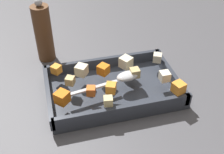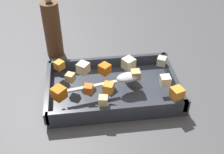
# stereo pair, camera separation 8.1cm
# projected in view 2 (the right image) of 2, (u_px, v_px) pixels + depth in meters

# --- Properties ---
(ground_plane) EXTENTS (4.00, 4.00, 0.00)m
(ground_plane) POSITION_uv_depth(u_px,v_px,m) (113.00, 90.00, 0.86)
(ground_plane) COLOR #4C4C51
(baking_dish) EXTENTS (0.37, 0.23, 0.05)m
(baking_dish) POSITION_uv_depth(u_px,v_px,m) (112.00, 89.00, 0.84)
(baking_dish) COLOR #333842
(baking_dish) RESTS_ON ground_plane
(carrot_chunk_near_right) EXTENTS (0.03, 0.03, 0.02)m
(carrot_chunk_near_right) POSITION_uv_depth(u_px,v_px,m) (88.00, 89.00, 0.77)
(carrot_chunk_near_right) COLOR orange
(carrot_chunk_near_right) RESTS_ON baking_dish
(carrot_chunk_far_left) EXTENTS (0.05, 0.05, 0.03)m
(carrot_chunk_far_left) POSITION_uv_depth(u_px,v_px,m) (59.00, 93.00, 0.75)
(carrot_chunk_far_left) COLOR orange
(carrot_chunk_far_left) RESTS_ON baking_dish
(carrot_chunk_center) EXTENTS (0.04, 0.04, 0.03)m
(carrot_chunk_center) POSITION_uv_depth(u_px,v_px,m) (105.00, 69.00, 0.84)
(carrot_chunk_center) COLOR orange
(carrot_chunk_center) RESTS_ON baking_dish
(carrot_chunk_front_center) EXTENTS (0.03, 0.03, 0.02)m
(carrot_chunk_front_center) POSITION_uv_depth(u_px,v_px,m) (59.00, 65.00, 0.86)
(carrot_chunk_front_center) COLOR orange
(carrot_chunk_front_center) RESTS_ON baking_dish
(carrot_chunk_rim_edge) EXTENTS (0.04, 0.04, 0.03)m
(carrot_chunk_rim_edge) POSITION_uv_depth(u_px,v_px,m) (177.00, 93.00, 0.76)
(carrot_chunk_rim_edge) COLOR orange
(carrot_chunk_rim_edge) RESTS_ON baking_dish
(carrot_chunk_under_handle) EXTENTS (0.03, 0.03, 0.03)m
(carrot_chunk_under_handle) POSITION_uv_depth(u_px,v_px,m) (109.00, 88.00, 0.77)
(carrot_chunk_under_handle) COLOR orange
(carrot_chunk_under_handle) RESTS_ON baking_dish
(potato_chunk_heap_side) EXTENTS (0.04, 0.04, 0.03)m
(potato_chunk_heap_side) POSITION_uv_depth(u_px,v_px,m) (83.00, 68.00, 0.84)
(potato_chunk_heap_side) COLOR beige
(potato_chunk_heap_side) RESTS_ON baking_dish
(potato_chunk_far_right) EXTENTS (0.04, 0.04, 0.03)m
(potato_chunk_far_right) POSITION_uv_depth(u_px,v_px,m) (129.00, 63.00, 0.86)
(potato_chunk_far_right) COLOR beige
(potato_chunk_far_right) RESTS_ON baking_dish
(potato_chunk_near_spoon) EXTENTS (0.03, 0.03, 0.02)m
(potato_chunk_near_spoon) POSITION_uv_depth(u_px,v_px,m) (103.00, 100.00, 0.74)
(potato_chunk_near_spoon) COLOR #E0CC89
(potato_chunk_near_spoon) RESTS_ON baking_dish
(potato_chunk_back_center) EXTENTS (0.03, 0.03, 0.02)m
(potato_chunk_back_center) POSITION_uv_depth(u_px,v_px,m) (70.00, 77.00, 0.81)
(potato_chunk_back_center) COLOR tan
(potato_chunk_back_center) RESTS_ON baking_dish
(potato_chunk_heap_top) EXTENTS (0.03, 0.03, 0.03)m
(potato_chunk_heap_top) POSITION_uv_depth(u_px,v_px,m) (135.00, 75.00, 0.82)
(potato_chunk_heap_top) COLOR tan
(potato_chunk_heap_top) RESTS_ON baking_dish
(parsnip_chunk_corner_sw) EXTENTS (0.03, 0.03, 0.03)m
(parsnip_chunk_corner_sw) POSITION_uv_depth(u_px,v_px,m) (165.00, 80.00, 0.80)
(parsnip_chunk_corner_sw) COLOR silver
(parsnip_chunk_corner_sw) RESTS_ON baking_dish
(parsnip_chunk_corner_se) EXTENTS (0.03, 0.03, 0.03)m
(parsnip_chunk_corner_se) POSITION_uv_depth(u_px,v_px,m) (162.00, 61.00, 0.87)
(parsnip_chunk_corner_se) COLOR beige
(parsnip_chunk_corner_se) RESTS_ON baking_dish
(serving_spoon) EXTENTS (0.22, 0.06, 0.02)m
(serving_spoon) POSITION_uv_depth(u_px,v_px,m) (123.00, 78.00, 0.81)
(serving_spoon) COLOR silver
(serving_spoon) RESTS_ON baking_dish
(pepper_mill) EXTENTS (0.06, 0.06, 0.21)m
(pepper_mill) POSITION_uv_depth(u_px,v_px,m) (52.00, 29.00, 0.96)
(pepper_mill) COLOR brown
(pepper_mill) RESTS_ON ground_plane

